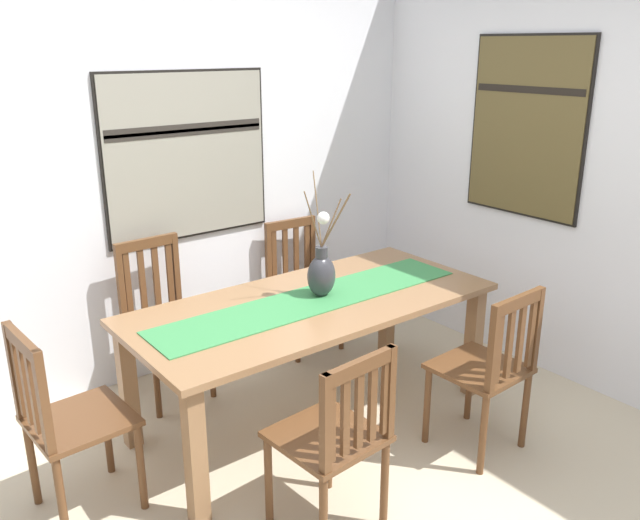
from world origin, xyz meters
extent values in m
cube|color=beige|center=(0.00, 0.00, -0.01)|extent=(6.40, 6.40, 0.03)
cube|color=silver|center=(0.00, 1.86, 1.35)|extent=(6.40, 0.12, 2.70)
cube|color=silver|center=(1.86, 0.00, 1.35)|extent=(0.12, 6.40, 2.70)
cube|color=#8E6642|center=(0.24, 0.74, 0.70)|extent=(2.01, 0.91, 0.03)
cube|color=#8E6642|center=(-0.68, 0.37, 0.34)|extent=(0.08, 0.08, 0.69)
cube|color=#8E6642|center=(1.17, 0.37, 0.34)|extent=(0.08, 0.08, 0.69)
cube|color=#8E6642|center=(-0.68, 1.12, 0.34)|extent=(0.08, 0.08, 0.69)
cube|color=#8E6642|center=(1.17, 1.12, 0.34)|extent=(0.08, 0.08, 0.69)
cube|color=#388447|center=(0.24, 0.74, 0.72)|extent=(1.85, 0.36, 0.01)
ellipsoid|color=#333338|center=(0.32, 0.76, 0.84)|extent=(0.16, 0.14, 0.23)
cylinder|color=#333338|center=(0.32, 0.76, 0.97)|extent=(0.07, 0.07, 0.06)
cylinder|color=brown|center=(0.37, 0.70, 1.15)|extent=(0.10, 0.13, 0.31)
cylinder|color=brown|center=(0.33, 0.81, 1.20)|extent=(0.03, 0.11, 0.40)
cylinder|color=brown|center=(0.24, 0.73, 1.17)|extent=(0.17, 0.07, 0.34)
cylinder|color=brown|center=(0.36, 0.74, 1.14)|extent=(0.10, 0.06, 0.27)
sphere|color=white|center=(0.30, 0.72, 1.18)|extent=(0.07, 0.07, 0.07)
cube|color=brown|center=(0.76, 0.00, 0.45)|extent=(0.44, 0.44, 0.03)
cylinder|color=brown|center=(0.57, 0.17, 0.22)|extent=(0.04, 0.04, 0.44)
cylinder|color=brown|center=(0.93, 0.19, 0.22)|extent=(0.04, 0.04, 0.44)
cylinder|color=brown|center=(0.59, -0.19, 0.22)|extent=(0.04, 0.04, 0.44)
cylinder|color=brown|center=(0.94, -0.17, 0.22)|extent=(0.04, 0.04, 0.44)
cube|color=brown|center=(0.59, -0.20, 0.69)|extent=(0.04, 0.04, 0.45)
cube|color=brown|center=(0.95, -0.18, 0.69)|extent=(0.04, 0.04, 0.45)
cube|color=brown|center=(0.77, -0.19, 0.88)|extent=(0.38, 0.05, 0.06)
cube|color=brown|center=(0.63, -0.20, 0.67)|extent=(0.04, 0.02, 0.36)
cube|color=brown|center=(0.72, -0.19, 0.67)|extent=(0.04, 0.02, 0.36)
cube|color=brown|center=(0.81, -0.19, 0.67)|extent=(0.04, 0.02, 0.36)
cube|color=brown|center=(0.90, -0.19, 0.67)|extent=(0.04, 0.02, 0.36)
cube|color=brown|center=(0.76, 1.51, 0.45)|extent=(0.45, 0.45, 0.03)
cylinder|color=brown|center=(0.93, 1.32, 0.22)|extent=(0.04, 0.04, 0.44)
cylinder|color=brown|center=(0.57, 1.34, 0.22)|extent=(0.04, 0.04, 0.44)
cylinder|color=brown|center=(0.96, 1.68, 0.22)|extent=(0.04, 0.04, 0.44)
cylinder|color=brown|center=(0.60, 1.70, 0.22)|extent=(0.04, 0.04, 0.44)
cube|color=brown|center=(0.96, 1.69, 0.68)|extent=(0.04, 0.04, 0.42)
cube|color=brown|center=(0.60, 1.71, 0.68)|extent=(0.04, 0.04, 0.42)
cube|color=brown|center=(0.78, 1.70, 0.86)|extent=(0.38, 0.06, 0.06)
cube|color=brown|center=(0.91, 1.69, 0.66)|extent=(0.04, 0.02, 0.33)
cube|color=brown|center=(0.82, 1.70, 0.66)|extent=(0.04, 0.02, 0.33)
cube|color=brown|center=(0.73, 1.71, 0.66)|extent=(0.04, 0.02, 0.33)
cube|color=brown|center=(0.64, 1.71, 0.66)|extent=(0.04, 0.02, 0.33)
cube|color=brown|center=(-0.25, 0.00, 0.45)|extent=(0.45, 0.45, 0.03)
cylinder|color=brown|center=(-0.44, 0.17, 0.22)|extent=(0.04, 0.04, 0.44)
cylinder|color=brown|center=(-0.08, 0.19, 0.22)|extent=(0.04, 0.04, 0.44)
cylinder|color=brown|center=(-0.05, -0.16, 0.22)|extent=(0.04, 0.04, 0.44)
cube|color=brown|center=(-0.41, -0.20, 0.68)|extent=(0.04, 0.04, 0.42)
cube|color=brown|center=(-0.05, -0.17, 0.68)|extent=(0.04, 0.04, 0.42)
cube|color=brown|center=(-0.23, -0.19, 0.86)|extent=(0.38, 0.06, 0.06)
cube|color=brown|center=(-0.38, -0.20, 0.66)|extent=(0.04, 0.02, 0.33)
cube|color=brown|center=(-0.31, -0.19, 0.66)|extent=(0.04, 0.02, 0.33)
cube|color=brown|center=(-0.23, -0.19, 0.66)|extent=(0.04, 0.02, 0.33)
cube|color=brown|center=(-0.16, -0.18, 0.66)|extent=(0.04, 0.02, 0.33)
cube|color=brown|center=(-0.08, -0.18, 0.66)|extent=(0.04, 0.02, 0.33)
cube|color=brown|center=(-1.04, 0.77, 0.45)|extent=(0.44, 0.44, 0.03)
cylinder|color=brown|center=(-0.87, 0.96, 0.22)|extent=(0.04, 0.04, 0.44)
cylinder|color=brown|center=(-0.84, 0.60, 0.22)|extent=(0.04, 0.04, 0.44)
cylinder|color=brown|center=(-1.23, 0.94, 0.22)|extent=(0.04, 0.04, 0.44)
cylinder|color=brown|center=(-1.20, 0.58, 0.22)|extent=(0.04, 0.04, 0.44)
cube|color=brown|center=(-1.24, 0.94, 0.69)|extent=(0.04, 0.04, 0.46)
cube|color=brown|center=(-1.21, 0.58, 0.69)|extent=(0.04, 0.04, 0.46)
cube|color=brown|center=(-1.23, 0.76, 0.89)|extent=(0.06, 0.38, 0.06)
cube|color=brown|center=(-1.23, 0.89, 0.68)|extent=(0.02, 0.04, 0.37)
cube|color=brown|center=(-1.23, 0.80, 0.68)|extent=(0.02, 0.04, 0.37)
cube|color=brown|center=(-1.22, 0.71, 0.68)|extent=(0.02, 0.04, 0.37)
cube|color=brown|center=(-1.22, 0.62, 0.68)|extent=(0.02, 0.04, 0.37)
cube|color=brown|center=(-0.29, 1.47, 0.45)|extent=(0.44, 0.44, 0.03)
cylinder|color=brown|center=(-0.10, 1.29, 0.22)|extent=(0.04, 0.04, 0.44)
cylinder|color=brown|center=(-0.46, 1.28, 0.22)|extent=(0.04, 0.04, 0.44)
cylinder|color=brown|center=(-0.12, 1.65, 0.22)|extent=(0.04, 0.04, 0.44)
cylinder|color=brown|center=(-0.48, 1.64, 0.22)|extent=(0.04, 0.04, 0.44)
cube|color=brown|center=(-0.12, 1.66, 0.71)|extent=(0.04, 0.04, 0.49)
cube|color=brown|center=(-0.48, 1.65, 0.71)|extent=(0.04, 0.04, 0.49)
cube|color=brown|center=(-0.30, 1.66, 0.92)|extent=(0.38, 0.05, 0.06)
cube|color=brown|center=(-0.16, 1.66, 0.69)|extent=(0.04, 0.02, 0.40)
cube|color=brown|center=(-0.25, 1.66, 0.69)|extent=(0.04, 0.02, 0.40)
cube|color=brown|center=(-0.34, 1.65, 0.69)|extent=(0.04, 0.02, 0.40)
cube|color=brown|center=(-0.43, 1.65, 0.69)|extent=(0.04, 0.02, 0.40)
cube|color=black|center=(0.07, 1.80, 1.39)|extent=(1.09, 0.04, 1.02)
cube|color=gray|center=(0.07, 1.78, 1.39)|extent=(1.06, 0.01, 0.99)
cube|color=#2D2823|center=(0.07, 1.77, 1.53)|extent=(1.03, 0.00, 0.04)
cube|color=#2D2823|center=(0.07, 1.77, 1.56)|extent=(1.03, 0.00, 0.05)
cube|color=black|center=(1.80, 0.57, 1.55)|extent=(0.04, 0.82, 1.11)
cube|color=brown|center=(1.78, 0.57, 1.55)|extent=(0.01, 0.79, 1.08)
cube|color=black|center=(1.77, 0.57, 1.78)|extent=(0.00, 0.76, 0.04)
camera|label=1|loc=(-1.74, -1.88, 2.04)|focal=36.54mm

